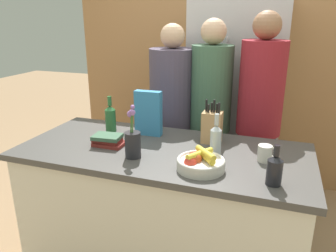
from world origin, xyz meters
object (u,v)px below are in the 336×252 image
(knife_block, at_px, (212,127))
(coffee_mug, at_px, (265,153))
(book_stack, at_px, (108,140))
(person_in_red_tee, at_px, (259,115))
(person_in_blue, at_px, (210,113))
(fruit_bowl, at_px, (200,162))
(bottle_oil, at_px, (275,169))
(cereal_box, at_px, (148,113))
(bottle_vinegar, at_px, (216,140))
(bottle_wine, at_px, (110,118))
(refrigerator, at_px, (236,101))
(person_at_sink, at_px, (172,114))
(flower_vase, at_px, (133,142))

(knife_block, bearing_deg, coffee_mug, -28.99)
(book_stack, bearing_deg, person_in_red_tee, 39.67)
(person_in_blue, bearing_deg, fruit_bowl, -66.91)
(bottle_oil, height_order, person_in_blue, person_in_blue)
(cereal_box, xyz_separation_m, bottle_vinegar, (0.52, -0.22, -0.05))
(bottle_wine, relative_size, person_in_blue, 0.16)
(book_stack, bearing_deg, bottle_oil, -10.71)
(refrigerator, xyz_separation_m, person_at_sink, (-0.45, -0.56, -0.01))
(flower_vase, relative_size, person_at_sink, 0.19)
(bottle_oil, distance_m, person_in_blue, 1.09)
(fruit_bowl, relative_size, coffee_mug, 2.36)
(coffee_mug, distance_m, bottle_vinegar, 0.29)
(cereal_box, relative_size, coffee_mug, 2.81)
(fruit_bowl, relative_size, cereal_box, 0.84)
(bottle_vinegar, bearing_deg, person_in_blue, 104.51)
(fruit_bowl, bearing_deg, coffee_mug, 34.83)
(coffee_mug, relative_size, book_stack, 0.55)
(bottle_vinegar, bearing_deg, refrigerator, 92.52)
(fruit_bowl, bearing_deg, person_in_red_tee, 74.81)
(knife_block, xyz_separation_m, book_stack, (-0.62, -0.27, -0.07))
(flower_vase, distance_m, cereal_box, 0.40)
(knife_block, relative_size, flower_vase, 0.91)
(flower_vase, relative_size, book_stack, 1.57)
(book_stack, bearing_deg, bottle_wine, 114.65)
(person_in_red_tee, bearing_deg, fruit_bowl, -95.62)
(refrigerator, distance_m, bottle_oil, 1.56)
(book_stack, xyz_separation_m, bottle_vinegar, (0.69, 0.06, 0.07))
(flower_vase, height_order, coffee_mug, flower_vase)
(bottle_wine, height_order, person_at_sink, person_at_sink)
(person_in_blue, bearing_deg, book_stack, -109.36)
(refrigerator, bearing_deg, book_stack, -115.87)
(cereal_box, bearing_deg, person_in_red_tee, 32.81)
(person_in_blue, relative_size, person_in_red_tee, 0.97)
(flower_vase, distance_m, bottle_oil, 0.81)
(bottle_wine, bearing_deg, knife_block, 1.92)
(coffee_mug, relative_size, person_in_red_tee, 0.06)
(bottle_oil, bearing_deg, flower_vase, 174.52)
(bottle_oil, bearing_deg, person_in_blue, 118.83)
(bottle_wine, bearing_deg, person_at_sink, 58.64)
(person_in_red_tee, bearing_deg, refrigerator, 123.42)
(bottle_oil, xyz_separation_m, bottle_vinegar, (-0.34, 0.25, 0.02))
(bottle_vinegar, bearing_deg, cereal_box, 157.28)
(knife_block, height_order, bottle_oil, knife_block)
(cereal_box, xyz_separation_m, person_at_sink, (0.02, 0.47, -0.13))
(person_at_sink, bearing_deg, bottle_vinegar, -73.53)
(cereal_box, distance_m, person_in_red_tee, 0.86)
(flower_vase, bearing_deg, refrigerator, 74.26)
(flower_vase, relative_size, cereal_box, 1.01)
(fruit_bowl, height_order, person_in_blue, person_in_blue)
(cereal_box, height_order, coffee_mug, cereal_box)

